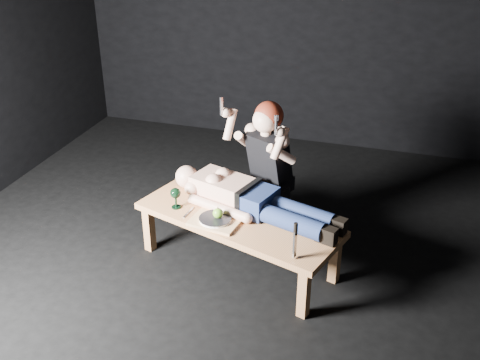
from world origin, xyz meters
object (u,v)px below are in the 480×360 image
at_px(lying_man, 254,197).
at_px(serving_tray, 215,221).
at_px(goblet, 176,198).
at_px(table, 238,241).
at_px(carving_knife, 295,241).
at_px(kneeling_woman, 275,169).

xyz_separation_m(lying_man, serving_tray, (-0.23, -0.26, -0.11)).
distance_m(serving_tray, goblet, 0.40).
bearing_deg(table, goblet, -161.42).
distance_m(table, carving_knife, 0.77).
xyz_separation_m(table, kneeling_woman, (0.16, 0.51, 0.43)).
height_order(goblet, carving_knife, carving_knife).
bearing_deg(goblet, lying_man, 12.97).
relative_size(goblet, carving_knife, 0.61).
xyz_separation_m(table, carving_knife, (0.54, -0.41, 0.37)).
bearing_deg(carving_knife, kneeling_woman, 129.42).
xyz_separation_m(lying_man, goblet, (-0.61, -0.14, -0.04)).
bearing_deg(carving_knife, goblet, 176.60).
xyz_separation_m(lying_man, kneeling_woman, (0.07, 0.38, 0.07)).
bearing_deg(goblet, kneeling_woman, 37.53).
bearing_deg(lying_man, kneeling_woman, 96.60).
relative_size(lying_man, carving_knife, 5.43).
bearing_deg(kneeling_woman, table, -80.60).
bearing_deg(kneeling_woman, serving_tray, -88.33).
bearing_deg(table, kneeling_woman, 89.71).
distance_m(goblet, carving_knife, 1.13).
bearing_deg(kneeling_woman, lying_man, -73.71).
bearing_deg(lying_man, carving_knife, -33.04).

